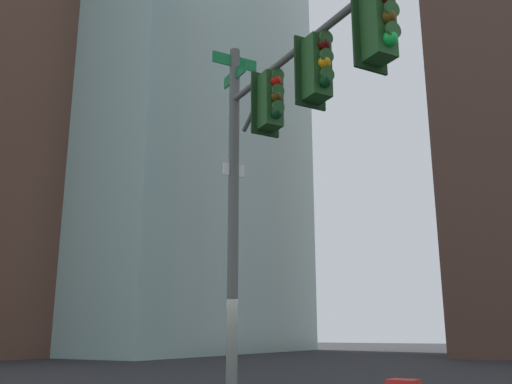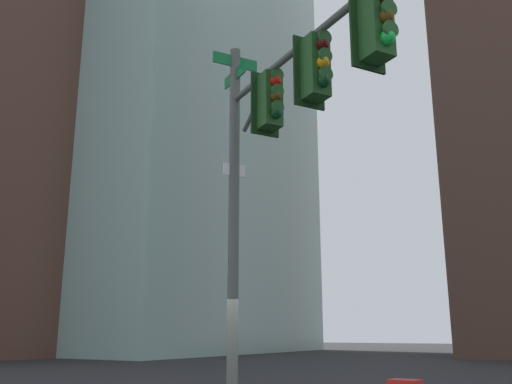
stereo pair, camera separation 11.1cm
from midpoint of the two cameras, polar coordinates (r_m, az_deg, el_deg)
name	(u,v)px [view 2 (the right image)]	position (r m, az deg, el deg)	size (l,w,h in m)	color
signal_pole_assembly	(281,129)	(9.38, 2.92, 6.41)	(3.15, 4.80, 7.49)	#4C514C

